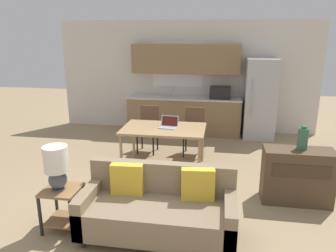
% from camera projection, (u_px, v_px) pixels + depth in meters
% --- Properties ---
extents(ground_plane, '(20.00, 20.00, 0.00)m').
position_uv_depth(ground_plane, '(144.00, 230.00, 4.13)').
color(ground_plane, '#9E8460').
extents(wall_back, '(6.40, 0.07, 2.70)m').
position_uv_depth(wall_back, '(186.00, 76.00, 8.15)').
color(wall_back, silver).
rests_on(wall_back, ground_plane).
extents(kitchen_counter, '(2.76, 0.65, 2.15)m').
position_uv_depth(kitchen_counter, '(185.00, 99.00, 8.00)').
color(kitchen_counter, '#8E704C').
rests_on(kitchen_counter, ground_plane).
extents(refrigerator, '(0.70, 0.76, 1.85)m').
position_uv_depth(refrigerator, '(260.00, 99.00, 7.60)').
color(refrigerator, '#B7BABC').
rests_on(refrigerator, ground_plane).
extents(dining_table, '(1.48, 0.95, 0.76)m').
position_uv_depth(dining_table, '(164.00, 131.00, 5.89)').
color(dining_table, tan).
rests_on(dining_table, ground_plane).
extents(couch, '(1.84, 0.80, 0.84)m').
position_uv_depth(couch, '(159.00, 209.00, 3.97)').
color(couch, '#3D2D1E').
rests_on(couch, ground_plane).
extents(side_table, '(0.44, 0.44, 0.55)m').
position_uv_depth(side_table, '(63.00, 202.00, 4.08)').
color(side_table, olive).
rests_on(side_table, ground_plane).
extents(table_lamp, '(0.29, 0.29, 0.56)m').
position_uv_depth(table_lamp, '(56.00, 165.00, 3.93)').
color(table_lamp, '#4C515B').
rests_on(table_lamp, side_table).
extents(credenza, '(0.98, 0.43, 0.81)m').
position_uv_depth(credenza, '(297.00, 176.00, 4.74)').
color(credenza, brown).
rests_on(credenza, ground_plane).
extents(vase, '(0.14, 0.14, 0.34)m').
position_uv_depth(vase, '(303.00, 138.00, 4.62)').
color(vase, '#336047').
rests_on(vase, credenza).
extents(dining_chair_far_left, '(0.44, 0.44, 0.95)m').
position_uv_depth(dining_chair_far_left, '(148.00, 127.00, 6.78)').
color(dining_chair_far_left, brown).
rests_on(dining_chair_far_left, ground_plane).
extents(dining_chair_far_right, '(0.44, 0.44, 0.95)m').
position_uv_depth(dining_chair_far_right, '(194.00, 130.00, 6.63)').
color(dining_chair_far_right, brown).
rests_on(dining_chair_far_right, ground_plane).
extents(laptop, '(0.35, 0.30, 0.20)m').
position_uv_depth(laptop, '(169.00, 125.00, 5.90)').
color(laptop, '#B7BABC').
rests_on(laptop, dining_table).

